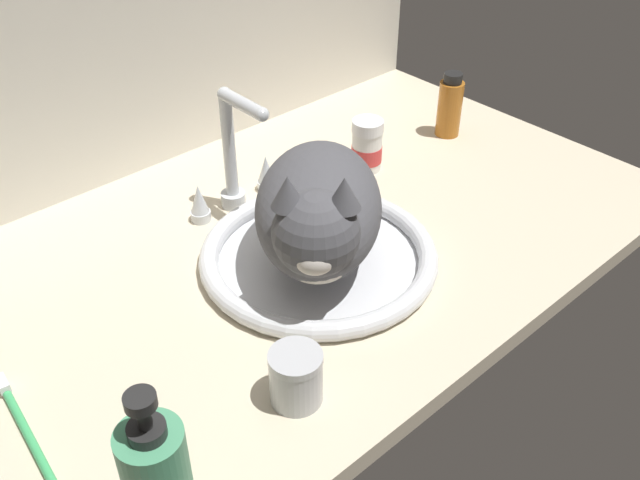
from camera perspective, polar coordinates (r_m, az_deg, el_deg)
The scene contains 10 objects.
countertop at distance 109.17cm, azimuth -2.25°, elevation -0.97°, with size 119.70×68.35×3.00cm, color beige.
backsplash_wall at distance 125.92cm, azimuth -13.21°, elevation 12.86°, with size 119.70×2.40×38.59cm, color silver.
sink_basin at distance 103.97cm, azimuth -0.00°, elevation -1.21°, with size 34.56×34.56×2.85cm.
faucet at distance 113.03cm, azimuth -6.77°, elevation 6.09°, with size 16.51×11.90×20.61cm.
cat at distance 96.66cm, azimuth -0.06°, elevation 2.20°, with size 32.31×32.46×18.60cm.
metal_jar at distance 83.45cm, azimuth -1.92°, elevation -10.83°, with size 6.32×6.32×7.06cm.
amber_bottle at distance 137.35cm, azimuth 10.27°, elevation 10.42°, with size 4.53×4.53×12.22cm.
soap_pump_bottle at distance 71.85cm, azimuth -12.77°, elevation -18.08°, with size 6.40×6.40×18.87cm.
pill_bottle at distance 124.77cm, azimuth 3.75°, elevation 7.40°, with size 5.42×5.42×9.33cm.
toothbrush at distance 89.06cm, azimuth -22.50°, elevation -13.46°, with size 2.80×17.79×1.70cm.
Camera 1 is at (-55.02, -66.93, 67.91)cm, focal length 40.27 mm.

